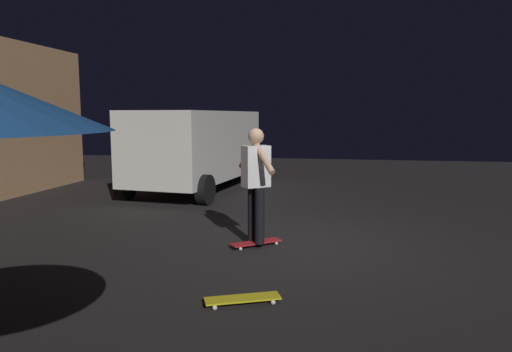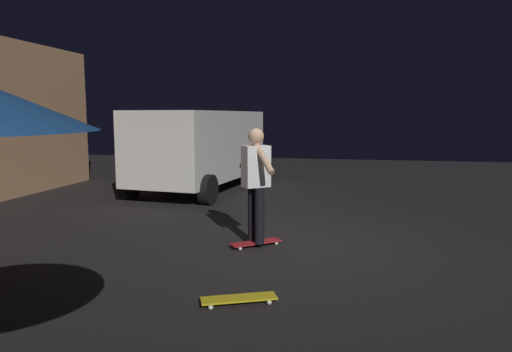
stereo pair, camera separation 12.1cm
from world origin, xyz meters
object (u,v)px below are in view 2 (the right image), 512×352
(parked_van, at_px, (201,145))
(skateboard_ridden, at_px, (256,243))
(skateboard_spare, at_px, (239,299))
(skater, at_px, (256,177))

(parked_van, bearing_deg, skateboard_ridden, -153.43)
(skateboard_ridden, relative_size, skateboard_spare, 0.92)
(parked_van, bearing_deg, skateboard_spare, -159.00)
(parked_van, height_order, skateboard_ridden, parked_van)
(skateboard_spare, distance_m, skater, 2.35)
(parked_van, relative_size, skater, 2.87)
(parked_van, relative_size, skateboard_spare, 6.03)
(skateboard_ridden, height_order, skateboard_spare, same)
(skateboard_ridden, distance_m, skateboard_spare, 2.13)
(skateboard_ridden, distance_m, skater, 0.98)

